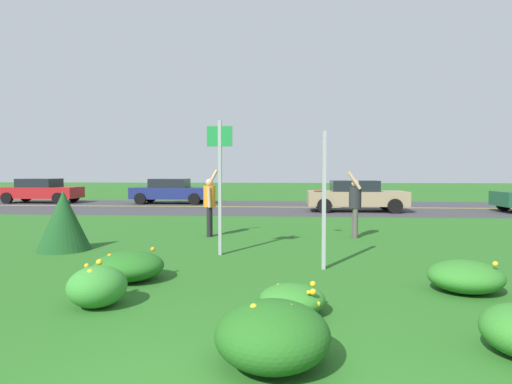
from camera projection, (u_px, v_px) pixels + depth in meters
The scene contains 17 objects.
ground_plane at pixel (275, 234), 12.34m from camera, with size 120.00×120.00×0.00m, color #26601E.
highway_strip at pixel (280, 207), 21.84m from camera, with size 120.00×9.34×0.01m, color #38383A.
highway_center_stripe at pixel (280, 207), 21.84m from camera, with size 120.00×0.16×0.00m, color yellow.
daylily_clump_mid_right at pixel (292, 299), 5.41m from camera, with size 0.86×0.83×0.40m.
daylily_clump_mid_left at pixel (272, 334), 3.95m from camera, with size 1.10×1.19×0.60m.
daylily_clump_front_right at pixel (97, 286), 5.67m from camera, with size 0.79×0.80×0.60m.
daylily_clump_front_center at pixel (465, 276), 6.36m from camera, with size 1.11×1.00×0.53m.
daylily_clump_mid_center at pixel (129, 266), 7.05m from camera, with size 1.17×1.11×0.53m.
sign_post_near_path at pixel (220, 175), 9.16m from camera, with size 0.56×0.10×2.96m.
sign_post_by_roadside at pixel (324, 200), 7.83m from camera, with size 0.07×0.10×2.60m.
evergreen_shrub_side at pixel (64, 220), 9.77m from camera, with size 1.21×1.21×1.40m, color #19471E.
person_thrower_orange_shirt at pixel (210, 202), 11.85m from camera, with size 0.40×0.49×1.92m.
person_catcher_dark_shirt at pixel (355, 203), 11.63m from camera, with size 0.42×0.49×1.86m.
frisbee_red at pixel (318, 191), 11.91m from camera, with size 0.25×0.25×0.06m.
car_red_leftmost at pixel (41, 190), 24.96m from camera, with size 4.50×2.00×1.45m.
car_navy_center_left at pixel (171, 191), 24.38m from camera, with size 4.50×2.00×1.45m.
car_tan_center_right at pixel (356, 196), 19.45m from camera, with size 4.50×2.00×1.45m.
Camera 1 is at (0.36, -2.74, 1.83)m, focal length 29.27 mm.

